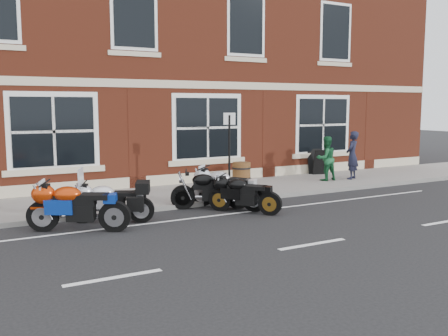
# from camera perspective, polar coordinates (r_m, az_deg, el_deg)

# --- Properties ---
(ground) EXTENTS (80.00, 80.00, 0.00)m
(ground) POSITION_cam_1_polar(r_m,az_deg,el_deg) (12.51, 1.39, -5.41)
(ground) COLOR black
(ground) RESTS_ON ground
(sidewalk) EXTENTS (30.00, 3.00, 0.12)m
(sidewalk) POSITION_cam_1_polar(r_m,az_deg,el_deg) (15.11, -4.35, -3.00)
(sidewalk) COLOR slate
(sidewalk) RESTS_ON ground
(kerb) EXTENTS (30.00, 0.16, 0.12)m
(kerb) POSITION_cam_1_polar(r_m,az_deg,el_deg) (13.72, -1.60, -4.03)
(kerb) COLOR slate
(kerb) RESTS_ON ground
(pub_building) EXTENTS (24.00, 12.00, 12.00)m
(pub_building) POSITION_cam_1_polar(r_m,az_deg,el_deg) (22.17, -12.88, 15.50)
(pub_building) COLOR maroon
(pub_building) RESTS_ON ground
(moto_touring_silver) EXTENTS (1.83, 0.99, 1.30)m
(moto_touring_silver) POSITION_cam_1_polar(r_m,az_deg,el_deg) (11.93, -13.00, -3.62)
(moto_touring_silver) COLOR black
(moto_touring_silver) RESTS_ON ground
(moto_sport_red) EXTENTS (2.03, 1.22, 1.01)m
(moto_sport_red) POSITION_cam_1_polar(r_m,az_deg,el_deg) (11.27, -16.49, -4.09)
(moto_sport_red) COLOR black
(moto_sport_red) RESTS_ON ground
(moto_sport_black) EXTENTS (1.30, 1.63, 0.88)m
(moto_sport_black) POSITION_cam_1_polar(r_m,az_deg,el_deg) (12.69, 2.23, -2.89)
(moto_sport_black) COLOR black
(moto_sport_black) RESTS_ON ground
(moto_sport_silver) EXTENTS (1.35, 1.93, 1.00)m
(moto_sport_silver) POSITION_cam_1_polar(r_m,az_deg,el_deg) (13.21, 0.28, -2.19)
(moto_sport_silver) COLOR black
(moto_sport_silver) RESTS_ON ground
(moto_naked_black) EXTENTS (1.95, 1.04, 0.95)m
(moto_naked_black) POSITION_cam_1_polar(r_m,az_deg,el_deg) (13.17, -1.74, -2.36)
(moto_naked_black) COLOR black
(moto_naked_black) RESTS_ON ground
(pedestrian_left) EXTENTS (0.74, 0.66, 1.70)m
(pedestrian_left) POSITION_cam_1_polar(r_m,az_deg,el_deg) (18.22, 14.44, 1.42)
(pedestrian_left) COLOR black
(pedestrian_left) RESTS_ON sidewalk
(pedestrian_right) EXTENTS (0.78, 0.62, 1.54)m
(pedestrian_right) POSITION_cam_1_polar(r_m,az_deg,el_deg) (17.67, 11.58, 1.07)
(pedestrian_right) COLOR #18552E
(pedestrian_right) RESTS_ON sidewalk
(a_board_sign) EXTENTS (0.64, 0.49, 0.96)m
(a_board_sign) POSITION_cam_1_polar(r_m,az_deg,el_deg) (19.25, 10.66, 0.71)
(a_board_sign) COLOR black
(a_board_sign) RESTS_ON sidewalk
(barrel_planter) EXTENTS (0.64, 0.64, 0.71)m
(barrel_planter) POSITION_cam_1_polar(r_m,az_deg,el_deg) (16.73, 2.00, -0.56)
(barrel_planter) COLOR #4A3513
(barrel_planter) RESTS_ON sidewalk
(parking_sign) EXTENTS (0.32, 0.15, 2.39)m
(parking_sign) POSITION_cam_1_polar(r_m,az_deg,el_deg) (14.39, 0.62, 2.30)
(parking_sign) COLOR black
(parking_sign) RESTS_ON sidewalk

